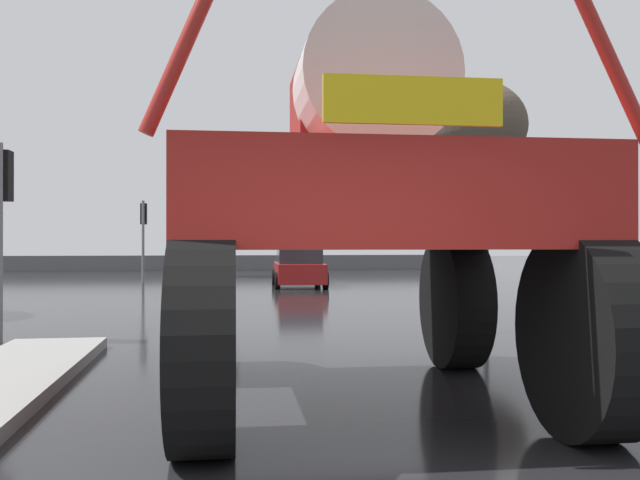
{
  "coord_description": "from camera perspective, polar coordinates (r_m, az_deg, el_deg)",
  "views": [
    {
      "loc": [
        -0.92,
        -2.94,
        1.63
      ],
      "look_at": [
        0.44,
        6.24,
        1.67
      ],
      "focal_mm": 38.7,
      "sensor_mm": 36.0,
      "label": 1
    }
  ],
  "objects": [
    {
      "name": "ground_plane",
      "position": [
        21.02,
        -5.9,
        -4.68
      ],
      "size": [
        120.0,
        120.0,
        0.0
      ],
      "primitive_type": "plane",
      "color": "black"
    },
    {
      "name": "roadside_barrier",
      "position": [
        40.5,
        -7.11,
        -1.9
      ],
      "size": [
        26.35,
        0.24,
        0.9
      ],
      "primitive_type": "cube",
      "color": "#59595B",
      "rests_on": "ground"
    },
    {
      "name": "oversize_sprayer",
      "position": [
        7.15,
        3.54,
        1.97
      ],
      "size": [
        4.11,
        5.16,
        4.11
      ],
      "rotation": [
        0.0,
        0.0,
        1.55
      ],
      "color": "black",
      "rests_on": "ground"
    },
    {
      "name": "traffic_signal_near_right",
      "position": [
        12.99,
        13.27,
        4.0
      ],
      "size": [
        0.24,
        0.54,
        3.55
      ],
      "color": "slate",
      "rests_on": "ground"
    },
    {
      "name": "traffic_signal_far_left",
      "position": [
        28.4,
        -14.39,
        1.34
      ],
      "size": [
        0.24,
        0.55,
        3.31
      ],
      "color": "slate",
      "rests_on": "ground"
    },
    {
      "name": "traffic_signal_near_left",
      "position": [
        12.58,
        -24.77,
        3.18
      ],
      "size": [
        0.24,
        0.54,
        3.27
      ],
      "color": "slate",
      "rests_on": "ground"
    },
    {
      "name": "bare_tree_right",
      "position": [
        29.43,
        12.56,
        9.13
      ],
      "size": [
        4.38,
        4.38,
        8.31
      ],
      "color": "#473828",
      "rests_on": "ground"
    },
    {
      "name": "bare_tree_far_center",
      "position": [
        33.78,
        -9.56,
        4.94
      ],
      "size": [
        3.3,
        3.3,
        6.13
      ],
      "color": "#473828",
      "rests_on": "ground"
    },
    {
      "name": "sedan_ahead",
      "position": [
        25.62,
        -1.76,
        -2.28
      ],
      "size": [
        2.01,
        4.16,
        1.52
      ],
      "rotation": [
        0.0,
        0.0,
        1.53
      ],
      "color": "maroon",
      "rests_on": "ground"
    }
  ]
}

